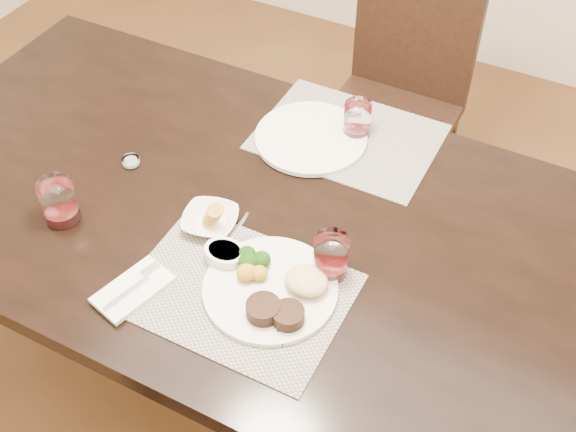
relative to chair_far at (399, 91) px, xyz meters
The scene contains 15 objects.
ground_plane 1.06m from the chair_far, 90.00° to the right, with size 4.50×4.50×0.00m, color #432515.
dining_table 0.95m from the chair_far, 90.00° to the right, with size 2.00×1.00×0.75m.
chair_far is the anchor object (origin of this frame).
placemat_near 1.18m from the chair_far, 87.27° to the right, with size 0.46×0.34×0.00m, color gray.
placemat_far 0.63m from the chair_far, 84.79° to the right, with size 0.46×0.34×0.00m, color gray.
dinner_plate 1.16m from the chair_far, 83.50° to the right, with size 0.29×0.29×0.05m.
napkin_fork 1.29m from the chair_far, 96.56° to the right, with size 0.13×0.18×0.02m.
steak_knife 1.20m from the chair_far, 81.05° to the right, with size 0.05×0.24×0.01m.
cracker_bowl 1.06m from the chair_far, 95.59° to the right, with size 0.15×0.15×0.06m.
sauce_ramekin 1.13m from the chair_far, 90.71° to the right, with size 0.09×0.14×0.07m.
wine_glass_near 1.08m from the chair_far, 78.57° to the right, with size 0.08×0.08×0.10m.
far_plate 0.68m from the chair_far, 92.57° to the right, with size 0.29×0.29×0.01m, color silver.
wine_glass_far 0.64m from the chair_far, 83.11° to the right, with size 0.07×0.07×0.10m.
wine_glass_side 1.26m from the chair_far, 110.02° to the right, with size 0.08×0.08×0.11m.
salt_cellar 1.04m from the chair_far, 112.91° to the right, with size 0.04×0.04×0.02m.
Camera 1 is at (0.59, -1.02, 1.98)m, focal length 45.00 mm.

